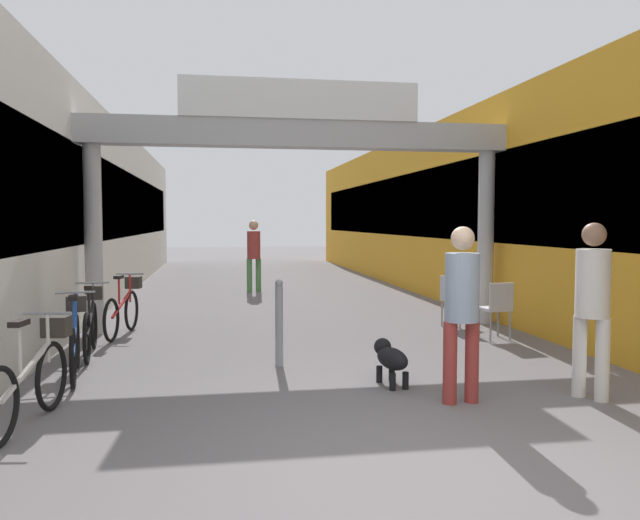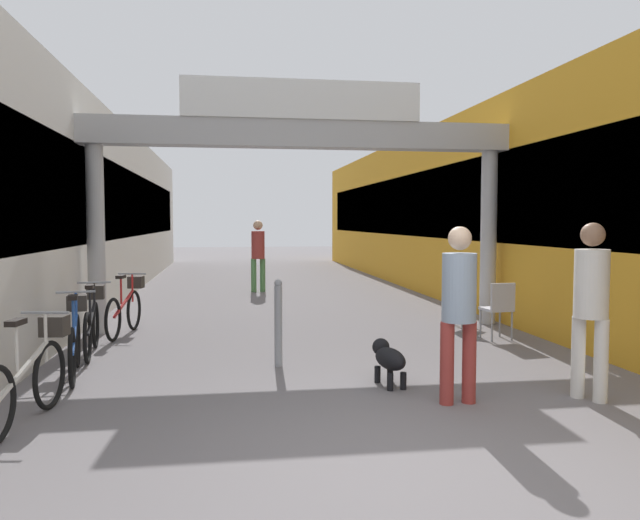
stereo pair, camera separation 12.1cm
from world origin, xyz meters
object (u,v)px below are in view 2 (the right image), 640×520
Objects in this scene: pedestrian_companion at (591,298)px; cafe_chair_aluminium_nearer at (499,305)px; pedestrian_with_dog at (459,302)px; bicycle_red_farthest at (126,307)px; bicycle_blue_second at (75,338)px; cafe_chair_aluminium_farther at (456,296)px; dog_on_leash at (388,358)px; bollard_post_metal at (278,322)px; bicycle_black_third at (92,322)px; bicycle_silver_nearest at (30,375)px; pedestrian_carrying_crate at (258,251)px.

pedestrian_companion reaches higher than cafe_chair_aluminium_nearer.
bicycle_red_farthest is (-3.90, 4.47, -0.59)m from pedestrian_with_dog.
bicycle_blue_second and bicycle_red_farthest have the same top height.
cafe_chair_aluminium_nearer is (0.47, 3.17, -0.51)m from pedestrian_companion.
cafe_chair_aluminium_farther is (1.63, 4.34, -0.48)m from pedestrian_with_dog.
bicycle_red_farthest reaches higher than dog_on_leash.
pedestrian_companion reaches higher than cafe_chair_aluminium_farther.
dog_on_leash is at bearing -15.75° from bicycle_blue_second.
bollard_post_metal is 1.24× the size of cafe_chair_aluminium_nearer.
dog_on_leash is at bearing 122.38° from pedestrian_with_dog.
bicycle_red_farthest is (0.23, 1.45, 0.00)m from bicycle_black_third.
bicycle_silver_nearest and bicycle_black_third have the same top height.
cafe_chair_aluminium_farther is at bearing 86.77° from pedestrian_companion.
bicycle_blue_second is 2.67m from bicycle_red_farthest.
pedestrian_carrying_crate reaches higher than bollard_post_metal.
pedestrian_with_dog is at bearing -81.80° from pedestrian_carrying_crate.
bicycle_blue_second is at bearing -87.66° from bicycle_black_third.
bollard_post_metal is at bearing -91.19° from pedestrian_carrying_crate.
bicycle_red_farthest is at bearing 81.04° from bicycle_black_third.
bicycle_red_farthest reaches higher than cafe_chair_aluminium_nearer.
bicycle_red_farthest is 1.88× the size of cafe_chair_aluminium_farther.
bollard_post_metal is 3.71m from cafe_chair_aluminium_nearer.
dog_on_leash is at bearing 12.28° from bicycle_silver_nearest.
pedestrian_with_dog is 4.50m from bicycle_blue_second.
bicycle_silver_nearest is 7.14m from cafe_chair_aluminium_farther.
dog_on_leash is at bearing -135.77° from cafe_chair_aluminium_nearer.
pedestrian_with_dog is 1.05× the size of bicycle_black_third.
pedestrian_with_dog is at bearing -23.89° from bicycle_blue_second.
pedestrian_with_dog is 0.96× the size of pedestrian_carrying_crate.
bicycle_black_third is 2.73m from bollard_post_metal.
cafe_chair_aluminium_farther is (-0.22, 1.25, 0.00)m from cafe_chair_aluminium_nearer.
bollard_post_metal is 4.10m from cafe_chair_aluminium_farther.
pedestrian_with_dog is 5.96m from bicycle_red_farthest.
bicycle_blue_second is at bearing -167.74° from cafe_chair_aluminium_nearer.
pedestrian_carrying_crate is 8.38m from bollard_post_metal.
pedestrian_carrying_crate is 1.10× the size of bicycle_blue_second.
bicycle_blue_second and bicycle_black_third have the same top height.
bicycle_silver_nearest is at bearing -89.48° from bicycle_blue_second.
bicycle_silver_nearest is 6.66m from cafe_chair_aluminium_nearer.
bicycle_black_third is at bearing -167.04° from cafe_chair_aluminium_farther.
pedestrian_companion is at bearing -93.23° from cafe_chair_aluminium_farther.
bicycle_red_farthest is (-2.42, -5.76, -0.63)m from pedestrian_carrying_crate.
pedestrian_companion is 1.08× the size of bicycle_silver_nearest.
pedestrian_with_dog is at bearing -48.64° from bollard_post_metal.
pedestrian_carrying_crate reaches higher than bicycle_black_third.
bicycle_blue_second is (-2.60, -8.43, -0.63)m from pedestrian_carrying_crate.
pedestrian_companion is 1.08× the size of bicycle_black_third.
cafe_chair_aluminium_farther is (3.10, -5.89, -0.53)m from pedestrian_carrying_crate.
pedestrian_carrying_crate is 9.51m from dog_on_leash.
pedestrian_companion reaches higher than dog_on_leash.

